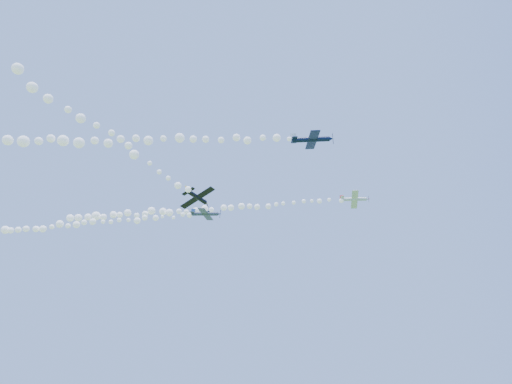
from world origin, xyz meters
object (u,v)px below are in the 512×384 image
(plane_white, at_px, (354,199))
(plane_navy, at_px, (312,139))
(plane_grey, at_px, (206,214))
(plane_black, at_px, (197,197))

(plane_white, bearing_deg, plane_navy, -109.89)
(plane_grey, height_order, plane_black, plane_grey)
(plane_navy, distance_m, plane_grey, 32.17)
(plane_white, xyz_separation_m, plane_grey, (-32.09, -12.09, -3.85))
(plane_grey, bearing_deg, plane_navy, -37.09)
(plane_grey, distance_m, plane_black, 21.26)
(plane_white, height_order, plane_navy, plane_navy)
(plane_black, bearing_deg, plane_grey, 29.85)
(plane_grey, xyz_separation_m, plane_black, (7.95, -18.79, -5.98))
(plane_navy, height_order, plane_grey, plane_navy)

